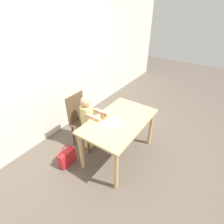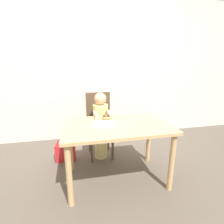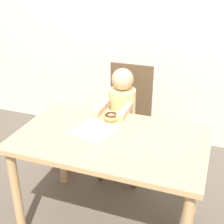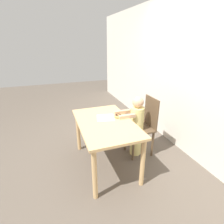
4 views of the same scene
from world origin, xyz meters
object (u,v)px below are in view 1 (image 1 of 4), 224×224
object	(u,v)px
child_figure	(88,122)
handbag	(67,157)
chair	(82,121)
donut	(104,116)

from	to	relation	value
child_figure	handbag	xyz separation A→B (m)	(-0.53, 0.02, -0.38)
chair	child_figure	size ratio (longest dim) A/B	0.96
chair	child_figure	world-z (taller)	child_figure
donut	handbag	size ratio (longest dim) A/B	0.29
chair	handbag	size ratio (longest dim) A/B	2.54
chair	donut	distance (m)	0.52
child_figure	handbag	world-z (taller)	child_figure
chair	handbag	world-z (taller)	chair
child_figure	chair	bearing A→B (deg)	90.00
handbag	donut	bearing A→B (deg)	-31.31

